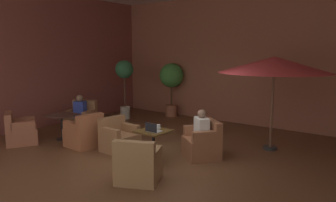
{
  "coord_description": "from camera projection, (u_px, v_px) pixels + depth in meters",
  "views": [
    {
      "loc": [
        4.19,
        -5.16,
        2.39
      ],
      "look_at": [
        0.0,
        0.47,
        1.29
      ],
      "focal_mm": 34.42,
      "sensor_mm": 36.0,
      "label": 1
    }
  ],
  "objects": [
    {
      "name": "patron_by_window",
      "position": [
        202.0,
        126.0,
        7.2
      ],
      "size": [
        0.46,
        0.44,
        0.65
      ],
      "color": "silver",
      "rests_on": "ground_plane"
    },
    {
      "name": "patio_umbrella_tall_red",
      "position": [
        274.0,
        65.0,
        7.56
      ],
      "size": [
        2.62,
        2.62,
        2.26
      ],
      "color": "#2D2D2D",
      "rests_on": "ground_plane"
    },
    {
      "name": "armchair_front_left_south",
      "position": [
        138.0,
        166.0,
        5.89
      ],
      "size": [
        0.98,
        0.96,
        0.84
      ],
      "color": "olive",
      "rests_on": "ground_plane"
    },
    {
      "name": "cafe_table_front_right",
      "position": [
        62.0,
        120.0,
        8.7
      ],
      "size": [
        0.74,
        0.74,
        0.69
      ],
      "color": "black",
      "rests_on": "ground_plane"
    },
    {
      "name": "open_laptop",
      "position": [
        153.0,
        129.0,
        6.81
      ],
      "size": [
        0.31,
        0.23,
        0.2
      ],
      "color": "#9EA0A5",
      "rests_on": "cafe_table_front_left"
    },
    {
      "name": "armchair_front_left_east",
      "position": [
        119.0,
        139.0,
        7.73
      ],
      "size": [
        0.78,
        0.78,
        0.8
      ],
      "color": "#906340",
      "rests_on": "ground_plane"
    },
    {
      "name": "wall_left_accent",
      "position": [
        24.0,
        61.0,
        9.55
      ],
      "size": [
        0.08,
        9.49,
        4.2
      ],
      "primitive_type": "cube",
      "color": "brown",
      "rests_on": "ground_plane"
    },
    {
      "name": "armchair_front_right_east",
      "position": [
        20.0,
        132.0,
        8.33
      ],
      "size": [
        1.0,
        1.0,
        0.83
      ],
      "color": "#9A563C",
      "rests_on": "ground_plane"
    },
    {
      "name": "armchair_front_right_north",
      "position": [
        81.0,
        120.0,
        9.74
      ],
      "size": [
        0.98,
        0.97,
        0.9
      ],
      "color": "#966340",
      "rests_on": "ground_plane"
    },
    {
      "name": "iced_drink_cup",
      "position": [
        159.0,
        127.0,
        7.02
      ],
      "size": [
        0.08,
        0.08,
        0.11
      ],
      "primitive_type": "cylinder",
      "color": "white",
      "rests_on": "cafe_table_front_left"
    },
    {
      "name": "wall_back_brick",
      "position": [
        247.0,
        60.0,
        10.33
      ],
      "size": [
        10.07,
        0.08,
        4.2
      ],
      "primitive_type": "cube",
      "color": "#A26048",
      "rests_on": "ground_plane"
    },
    {
      "name": "potted_tree_left_corner",
      "position": [
        124.0,
        77.0,
        11.25
      ],
      "size": [
        0.64,
        0.64,
        2.07
      ],
      "color": "silver",
      "rests_on": "ground_plane"
    },
    {
      "name": "patron_blue_shirt",
      "position": [
        80.0,
        107.0,
        9.63
      ],
      "size": [
        0.39,
        0.34,
        0.66
      ],
      "color": "#3144A8",
      "rests_on": "ground_plane"
    },
    {
      "name": "armchair_front_left_north",
      "position": [
        203.0,
        143.0,
        7.27
      ],
      "size": [
        1.03,
        1.03,
        0.84
      ],
      "color": "#91583A",
      "rests_on": "ground_plane"
    },
    {
      "name": "ground_plane",
      "position": [
        155.0,
        163.0,
        6.93
      ],
      "size": [
        10.07,
        9.49,
        0.02
      ],
      "primitive_type": "cube",
      "color": "brown"
    },
    {
      "name": "armchair_front_right_south",
      "position": [
        84.0,
        134.0,
        8.06
      ],
      "size": [
        0.84,
        0.77,
        0.86
      ],
      "color": "#A25D3B",
      "rests_on": "ground_plane"
    },
    {
      "name": "potted_tree_mid_left",
      "position": [
        171.0,
        79.0,
        11.7
      ],
      "size": [
        0.88,
        0.88,
        1.95
      ],
      "color": "#A96347",
      "rests_on": "ground_plane"
    },
    {
      "name": "cafe_table_front_left",
      "position": [
        153.0,
        139.0,
        6.96
      ],
      "size": [
        0.66,
        0.66,
        0.69
      ],
      "color": "black",
      "rests_on": "ground_plane"
    }
  ]
}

